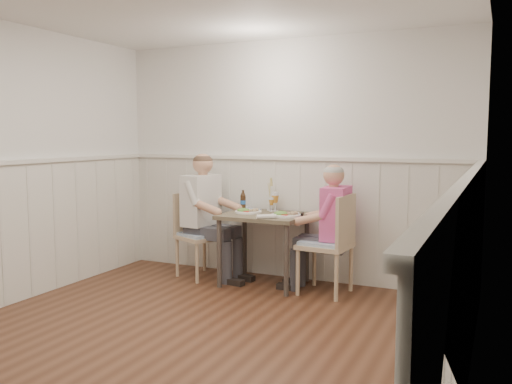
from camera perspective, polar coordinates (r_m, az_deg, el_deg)
ground_plane at (r=4.22m, az=-8.31°, el=-15.87°), size 4.50×4.50×0.00m
room_shell at (r=3.92m, az=-8.65°, el=5.19°), size 4.04×4.54×2.60m
wainscot at (r=4.60m, az=-3.77°, el=-5.05°), size 4.00×4.49×1.34m
dining_table at (r=5.67m, az=0.84°, el=-3.40°), size 0.84×0.70×0.75m
chair_right at (r=5.39m, az=7.90°, el=-5.08°), size 0.51×0.51×0.99m
chair_left at (r=6.07m, az=-6.17°, el=-4.15°), size 0.58×0.58×0.93m
man_in_pink at (r=5.46m, az=7.97°, el=-4.83°), size 0.61×0.43×1.31m
diner_cream at (r=6.01m, az=-5.46°, el=-3.45°), size 0.68×0.47×1.40m
plate_man at (r=5.50m, az=3.10°, el=-2.32°), size 0.30×0.30×0.08m
plate_diner at (r=5.74m, az=-0.98°, el=-1.98°), size 0.29×0.29×0.07m
beer_glass_a at (r=5.85m, az=2.03°, el=-0.68°), size 0.08×0.08×0.21m
beer_glass_b at (r=5.85m, az=1.63°, el=-1.03°), size 0.06×0.06×0.15m
beer_bottle at (r=5.97m, az=-1.37°, el=-0.95°), size 0.06×0.06×0.22m
rolled_napkin at (r=5.33m, az=1.11°, el=-2.60°), size 0.18×0.15×0.04m
grass_vase at (r=5.89m, az=1.36°, el=-0.32°), size 0.04×0.04×0.38m
gingham_mat at (r=6.00m, az=-1.04°, el=-1.81°), size 0.33×0.30×0.01m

